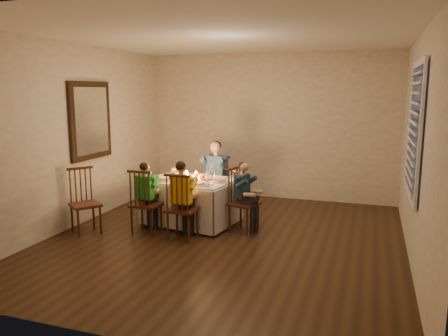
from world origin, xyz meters
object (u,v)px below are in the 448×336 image
(chair_end, at_px, (244,231))
(child_teal, at_px, (244,231))
(chair_extra, at_px, (87,233))
(child_green, at_px, (147,232))
(chair_adult, at_px, (216,211))
(child_yellow, at_px, (183,239))
(serving_bowl, at_px, (180,172))
(chair_near_right, at_px, (183,239))
(dining_table, at_px, (191,192))
(chair_near_left, at_px, (147,232))
(adult, at_px, (216,211))

(chair_end, relative_size, child_teal, 0.92)
(chair_extra, distance_m, child_green, 0.83)
(chair_adult, relative_size, child_green, 0.91)
(chair_extra, bearing_deg, chair_end, -33.66)
(child_yellow, bearing_deg, serving_bowl, -63.98)
(chair_end, relative_size, child_green, 0.91)
(chair_near_right, bearing_deg, serving_bowl, -63.98)
(chair_end, distance_m, serving_bowl, 1.43)
(dining_table, xyz_separation_m, chair_near_left, (-0.41, -0.61, -0.47))
(child_green, xyz_separation_m, child_teal, (1.26, 0.48, 0.00))
(serving_bowl, bearing_deg, child_yellow, -64.19)
(chair_near_right, distance_m, child_green, 0.59)
(chair_near_right, xyz_separation_m, adult, (-0.04, 1.39, 0.00))
(child_green, relative_size, serving_bowl, 4.77)
(chair_near_left, bearing_deg, chair_extra, 20.22)
(chair_end, bearing_deg, child_green, 125.89)
(chair_adult, height_order, chair_extra, chair_extra)
(dining_table, relative_size, chair_end, 1.55)
(adult, bearing_deg, child_teal, -41.18)
(child_yellow, bearing_deg, chair_end, -140.53)
(chair_extra, distance_m, serving_bowl, 1.65)
(adult, height_order, serving_bowl, serving_bowl)
(serving_bowl, bearing_deg, adult, 39.90)
(child_yellow, bearing_deg, adult, -88.07)
(chair_end, height_order, chair_extra, chair_extra)
(dining_table, bearing_deg, chair_near_left, -115.45)
(adult, bearing_deg, child_green, -104.49)
(child_yellow, distance_m, child_teal, 0.88)
(chair_end, height_order, serving_bowl, serving_bowl)
(chair_near_right, height_order, child_teal, child_teal)
(serving_bowl, bearing_deg, chair_extra, -125.55)
(chair_near_right, bearing_deg, chair_extra, 8.77)
(chair_adult, distance_m, adult, 0.00)
(child_teal, bearing_deg, child_green, 125.89)
(child_teal, bearing_deg, chair_near_right, 144.47)
(chair_near_left, bearing_deg, adult, -112.22)
(chair_near_left, xyz_separation_m, chair_extra, (-0.78, -0.28, 0.00))
(chair_near_left, height_order, adult, adult)
(chair_end, xyz_separation_m, child_yellow, (-0.68, -0.56, 0.00))
(chair_near_left, distance_m, child_teal, 1.35)
(child_yellow, relative_size, serving_bowl, 5.07)
(child_green, xyz_separation_m, serving_bowl, (0.09, 0.93, 0.69))
(dining_table, xyz_separation_m, chair_end, (0.85, -0.13, -0.47))
(child_green, bearing_deg, chair_adult, -112.22)
(chair_end, relative_size, adult, 0.78)
(dining_table, xyz_separation_m, child_yellow, (0.17, -0.69, -0.47))
(adult, bearing_deg, chair_adult, 0.00)
(dining_table, bearing_deg, chair_near_right, -67.44)
(child_green, bearing_deg, dining_table, -123.73)
(chair_near_left, xyz_separation_m, chair_end, (1.26, 0.48, 0.00))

